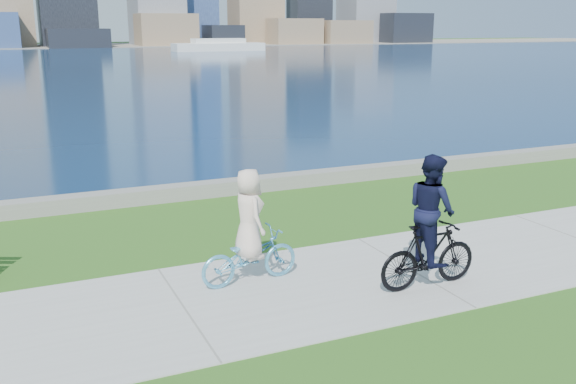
% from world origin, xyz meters
% --- Properties ---
extents(ground, '(320.00, 320.00, 0.00)m').
position_xyz_m(ground, '(0.00, 0.00, 0.00)').
color(ground, '#285516').
rests_on(ground, ground).
extents(concrete_path, '(80.00, 3.50, 0.02)m').
position_xyz_m(concrete_path, '(0.00, 0.00, 0.01)').
color(concrete_path, '#A9A8A3').
rests_on(concrete_path, ground).
extents(seawall, '(90.00, 0.50, 0.35)m').
position_xyz_m(seawall, '(0.00, 6.20, 0.17)').
color(seawall, slate).
rests_on(seawall, ground).
extents(bay_water, '(320.00, 131.00, 0.01)m').
position_xyz_m(bay_water, '(0.00, 72.00, 0.00)').
color(bay_water, '#0B2549').
rests_on(bay_water, ground).
extents(far_shore, '(320.00, 30.00, 0.12)m').
position_xyz_m(far_shore, '(0.00, 130.00, 0.06)').
color(far_shore, gray).
rests_on(far_shore, ground).
extents(ferry_far, '(14.70, 4.20, 2.00)m').
position_xyz_m(ferry_far, '(30.71, 93.12, 0.83)').
color(ferry_far, white).
rests_on(ferry_far, ground).
extents(cyclist_woman, '(0.74, 1.74, 1.91)m').
position_xyz_m(cyclist_woman, '(1.26, 0.57, 0.73)').
color(cyclist_woman, '#57ACD4').
rests_on(cyclist_woman, ground).
extents(cyclist_man, '(0.66, 1.78, 2.18)m').
position_xyz_m(cyclist_man, '(3.82, -0.77, 0.94)').
color(cyclist_man, black).
rests_on(cyclist_man, ground).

